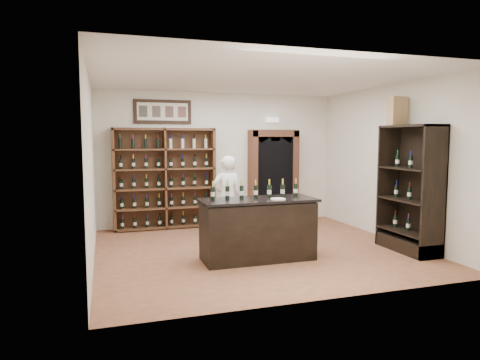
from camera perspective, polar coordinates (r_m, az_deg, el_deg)
name	(u,v)px	position (r m, az deg, el deg)	size (l,w,h in m)	color
floor	(257,249)	(7.72, 2.24, -9.22)	(5.50, 5.50, 0.00)	#9C583E
ceiling	(257,78)	(7.54, 2.33, 13.42)	(5.50, 5.50, 0.00)	white
wall_back	(220,159)	(9.86, -2.67, 2.83)	(5.50, 0.04, 3.00)	silver
wall_left	(91,169)	(7.04, -19.28, 1.42)	(0.04, 5.00, 3.00)	silver
wall_right	(390,163)	(8.80, 19.38, 2.19)	(0.04, 5.00, 3.00)	silver
wine_shelf	(165,178)	(9.47, -10.01, 0.21)	(2.20, 0.38, 2.20)	#512B1C
framed_picture	(163,112)	(9.59, -10.27, 8.95)	(1.25, 0.04, 0.52)	black
arched_doorway	(273,174)	(10.12, 4.44, 0.84)	(1.17, 0.35, 2.17)	black
emergency_light	(272,120)	(10.18, 4.30, 7.97)	(0.30, 0.10, 0.10)	white
tasting_counter	(258,230)	(6.99, 2.39, -6.63)	(1.88, 0.78, 1.00)	black
counter_bottle_0	(213,193)	(6.78, -3.64, -1.75)	(0.07, 0.07, 0.30)	black
counter_bottle_1	(227,192)	(6.85, -1.69, -1.68)	(0.07, 0.07, 0.30)	black
counter_bottle_2	(242,192)	(6.92, 0.22, -1.60)	(0.07, 0.07, 0.30)	black
counter_bottle_3	(256,191)	(6.99, 2.09, -1.53)	(0.07, 0.07, 0.30)	black
counter_bottle_4	(269,191)	(7.08, 3.92, -1.45)	(0.07, 0.07, 0.30)	black
counter_bottle_5	(283,190)	(7.17, 5.71, -1.37)	(0.07, 0.07, 0.30)	black
counter_bottle_6	(296,190)	(7.26, 7.45, -1.30)	(0.07, 0.07, 0.30)	black
side_cabinet	(411,208)	(8.04, 21.78, -3.54)	(0.48, 1.20, 2.20)	black
shopkeeper	(227,198)	(8.36, -1.78, -2.36)	(0.60, 0.39, 1.64)	white
plate	(278,199)	(6.82, 5.11, -2.55)	(0.24, 0.24, 0.02)	beige
wine_crate	(397,111)	(8.25, 20.24, 8.61)	(0.36, 0.15, 0.51)	tan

